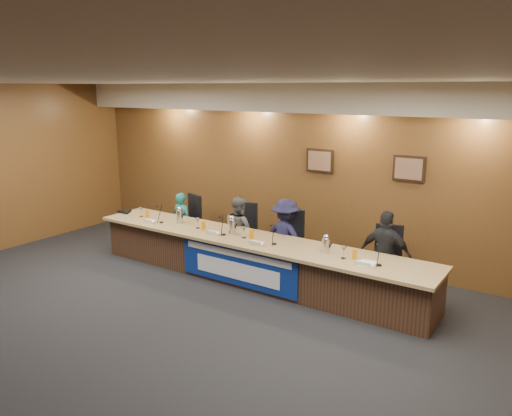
{
  "coord_description": "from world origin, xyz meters",
  "views": [
    {
      "loc": [
        4.41,
        -4.01,
        3.13
      ],
      "look_at": [
        -0.15,
        2.74,
        1.15
      ],
      "focal_mm": 35.0,
      "sensor_mm": 36.0,
      "label": 1
    }
  ],
  "objects_px": {
    "office_chair_a": "(186,225)",
    "carafe_mid": "(232,227)",
    "panelist_b": "(239,231)",
    "speakerphone": "(125,212)",
    "panelist_a": "(182,222)",
    "banner": "(237,266)",
    "carafe_left": "(180,217)",
    "dais_body": "(252,260)",
    "office_chair_d": "(387,266)",
    "carafe_right": "(326,246)",
    "panelist_c": "(286,237)",
    "office_chair_b": "(243,237)",
    "office_chair_c": "(289,246)",
    "panelist_d": "(385,255)"
  },
  "relations": [
    {
      "from": "carafe_mid",
      "to": "carafe_right",
      "type": "distance_m",
      "value": 1.73
    },
    {
      "from": "banner",
      "to": "office_chair_a",
      "type": "relative_size",
      "value": 4.58
    },
    {
      "from": "panelist_a",
      "to": "speakerphone",
      "type": "distance_m",
      "value": 1.12
    },
    {
      "from": "panelist_a",
      "to": "office_chair_c",
      "type": "xyz_separation_m",
      "value": [
        2.35,
        0.1,
        -0.1
      ]
    },
    {
      "from": "panelist_c",
      "to": "office_chair_b",
      "type": "height_order",
      "value": "panelist_c"
    },
    {
      "from": "panelist_c",
      "to": "office_chair_c",
      "type": "relative_size",
      "value": 2.75
    },
    {
      "from": "banner",
      "to": "office_chair_b",
      "type": "bearing_deg",
      "value": 121.56
    },
    {
      "from": "panelist_c",
      "to": "speakerphone",
      "type": "height_order",
      "value": "panelist_c"
    },
    {
      "from": "dais_body",
      "to": "office_chair_b",
      "type": "relative_size",
      "value": 12.5
    },
    {
      "from": "banner",
      "to": "office_chair_d",
      "type": "xyz_separation_m",
      "value": [
        2.05,
        1.07,
        0.1
      ]
    },
    {
      "from": "office_chair_a",
      "to": "carafe_mid",
      "type": "height_order",
      "value": "carafe_mid"
    },
    {
      "from": "carafe_right",
      "to": "panelist_d",
      "type": "bearing_deg",
      "value": 39.97
    },
    {
      "from": "dais_body",
      "to": "panelist_b",
      "type": "distance_m",
      "value": 0.91
    },
    {
      "from": "banner",
      "to": "office_chair_a",
      "type": "distance_m",
      "value": 2.3
    },
    {
      "from": "carafe_right",
      "to": "speakerphone",
      "type": "bearing_deg",
      "value": -179.83
    },
    {
      "from": "panelist_d",
      "to": "speakerphone",
      "type": "relative_size",
      "value": 4.26
    },
    {
      "from": "dais_body",
      "to": "panelist_c",
      "type": "bearing_deg",
      "value": 60.98
    },
    {
      "from": "panelist_b",
      "to": "speakerphone",
      "type": "bearing_deg",
      "value": 37.96
    },
    {
      "from": "carafe_right",
      "to": "office_chair_d",
      "type": "bearing_deg",
      "value": 44.44
    },
    {
      "from": "carafe_right",
      "to": "panelist_c",
      "type": "bearing_deg",
      "value": 150.36
    },
    {
      "from": "office_chair_b",
      "to": "office_chair_d",
      "type": "height_order",
      "value": "same"
    },
    {
      "from": "office_chair_b",
      "to": "carafe_left",
      "type": "relative_size",
      "value": 2.0
    },
    {
      "from": "office_chair_c",
      "to": "carafe_mid",
      "type": "distance_m",
      "value": 1.05
    },
    {
      "from": "speakerphone",
      "to": "office_chair_b",
      "type": "bearing_deg",
      "value": 16.98
    },
    {
      "from": "office_chair_c",
      "to": "carafe_left",
      "type": "xyz_separation_m",
      "value": [
        -1.88,
        -0.66,
        0.39
      ]
    },
    {
      "from": "panelist_a",
      "to": "banner",
      "type": "bearing_deg",
      "value": 155.82
    },
    {
      "from": "dais_body",
      "to": "panelist_d",
      "type": "distance_m",
      "value": 2.15
    },
    {
      "from": "panelist_d",
      "to": "office_chair_d",
      "type": "bearing_deg",
      "value": -90.93
    },
    {
      "from": "carafe_mid",
      "to": "panelist_c",
      "type": "bearing_deg",
      "value": 40.27
    },
    {
      "from": "carafe_mid",
      "to": "carafe_left",
      "type": "bearing_deg",
      "value": 179.02
    },
    {
      "from": "panelist_a",
      "to": "speakerphone",
      "type": "bearing_deg",
      "value": 34.51
    },
    {
      "from": "office_chair_a",
      "to": "carafe_mid",
      "type": "relative_size",
      "value": 1.93
    },
    {
      "from": "banner",
      "to": "carafe_mid",
      "type": "relative_size",
      "value": 8.87
    },
    {
      "from": "panelist_c",
      "to": "speakerphone",
      "type": "distance_m",
      "value": 3.33
    },
    {
      "from": "panelist_c",
      "to": "panelist_d",
      "type": "xyz_separation_m",
      "value": [
        1.74,
        0.0,
        0.02
      ]
    },
    {
      "from": "panelist_d",
      "to": "office_chair_c",
      "type": "bearing_deg",
      "value": -4.23
    },
    {
      "from": "carafe_left",
      "to": "speakerphone",
      "type": "xyz_separation_m",
      "value": [
        -1.39,
        -0.04,
        -0.09
      ]
    },
    {
      "from": "office_chair_d",
      "to": "carafe_mid",
      "type": "height_order",
      "value": "carafe_mid"
    },
    {
      "from": "panelist_a",
      "to": "office_chair_a",
      "type": "distance_m",
      "value": 0.14
    },
    {
      "from": "office_chair_d",
      "to": "speakerphone",
      "type": "bearing_deg",
      "value": 171.29
    },
    {
      "from": "dais_body",
      "to": "speakerphone",
      "type": "xyz_separation_m",
      "value": [
        -2.96,
        -0.04,
        0.43
      ]
    },
    {
      "from": "panelist_b",
      "to": "office_chair_a",
      "type": "bearing_deg",
      "value": 19.13
    },
    {
      "from": "dais_body",
      "to": "office_chair_d",
      "type": "xyz_separation_m",
      "value": [
        2.05,
        0.66,
        0.13
      ]
    },
    {
      "from": "panelist_c",
      "to": "office_chair_a",
      "type": "xyz_separation_m",
      "value": [
        -2.35,
        0.1,
        -0.18
      ]
    },
    {
      "from": "panelist_d",
      "to": "office_chair_c",
      "type": "xyz_separation_m",
      "value": [
        -1.74,
        0.1,
        -0.2
      ]
    },
    {
      "from": "panelist_d",
      "to": "carafe_left",
      "type": "height_order",
      "value": "panelist_d"
    },
    {
      "from": "carafe_left",
      "to": "speakerphone",
      "type": "distance_m",
      "value": 1.39
    },
    {
      "from": "dais_body",
      "to": "office_chair_c",
      "type": "relative_size",
      "value": 12.5
    },
    {
      "from": "carafe_left",
      "to": "carafe_right",
      "type": "xyz_separation_m",
      "value": [
        2.92,
        -0.02,
        -0.01
      ]
    },
    {
      "from": "panelist_c",
      "to": "carafe_right",
      "type": "relative_size",
      "value": 6.08
    }
  ]
}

